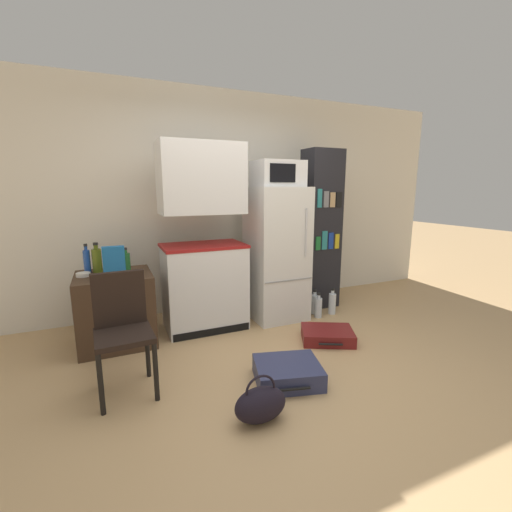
# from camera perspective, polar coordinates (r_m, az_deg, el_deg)

# --- Properties ---
(ground_plane) EXTENTS (24.00, 24.00, 0.00)m
(ground_plane) POSITION_cam_1_polar(r_m,az_deg,el_deg) (2.98, 5.92, -19.59)
(ground_plane) COLOR tan
(wall_back) EXTENTS (6.40, 0.10, 2.70)m
(wall_back) POSITION_cam_1_polar(r_m,az_deg,el_deg) (4.47, -4.29, 8.94)
(wall_back) COLOR silver
(wall_back) RESTS_ON ground_plane
(side_table) EXTENTS (0.70, 0.64, 0.71)m
(side_table) POSITION_cam_1_polar(r_m,az_deg,el_deg) (3.69, -22.30, -8.16)
(side_table) COLOR #422D1E
(side_table) RESTS_ON ground_plane
(kitchen_hutch) EXTENTS (0.87, 0.56, 1.98)m
(kitchen_hutch) POSITION_cam_1_polar(r_m,az_deg,el_deg) (3.71, -8.79, 1.80)
(kitchen_hutch) COLOR white
(kitchen_hutch) RESTS_ON ground_plane
(refrigerator) EXTENTS (0.61, 0.64, 1.54)m
(refrigerator) POSITION_cam_1_polar(r_m,az_deg,el_deg) (4.02, 3.43, 0.38)
(refrigerator) COLOR silver
(refrigerator) RESTS_ON ground_plane
(microwave) EXTENTS (0.52, 0.44, 0.29)m
(microwave) POSITION_cam_1_polar(r_m,az_deg,el_deg) (3.95, 3.59, 13.51)
(microwave) COLOR silver
(microwave) RESTS_ON refrigerator
(bookshelf) EXTENTS (0.45, 0.34, 2.00)m
(bookshelf) POSITION_cam_1_polar(r_m,az_deg,el_deg) (4.46, 10.68, 4.25)
(bookshelf) COLOR black
(bookshelf) RESTS_ON ground_plane
(bottle_blue_soda) EXTENTS (0.06, 0.06, 0.29)m
(bottle_blue_soda) POSITION_cam_1_polar(r_m,az_deg,el_deg) (3.74, -26.36, -0.69)
(bottle_blue_soda) COLOR #1E47A3
(bottle_blue_soda) RESTS_ON side_table
(bottle_green_tall) EXTENTS (0.09, 0.09, 0.25)m
(bottle_green_tall) POSITION_cam_1_polar(r_m,az_deg,el_deg) (3.60, -20.90, -0.96)
(bottle_green_tall) COLOR #1E6028
(bottle_green_tall) RESTS_ON side_table
(bottle_olive_oil) EXTENTS (0.09, 0.09, 0.30)m
(bottle_olive_oil) POSITION_cam_1_polar(r_m,az_deg,el_deg) (3.71, -24.99, -0.57)
(bottle_olive_oil) COLOR #566619
(bottle_olive_oil) RESTS_ON side_table
(bowl) EXTENTS (0.13, 0.13, 0.04)m
(bowl) POSITION_cam_1_polar(r_m,az_deg,el_deg) (3.61, -26.85, -2.78)
(bowl) COLOR silver
(bowl) RESTS_ON side_table
(cereal_box) EXTENTS (0.19, 0.07, 0.30)m
(cereal_box) POSITION_cam_1_polar(r_m,az_deg,el_deg) (3.38, -22.58, -1.02)
(cereal_box) COLOR #1E66A8
(cereal_box) RESTS_ON side_table
(chair) EXTENTS (0.42, 0.42, 0.91)m
(chair) POSITION_cam_1_polar(r_m,az_deg,el_deg) (2.79, -21.45, -10.16)
(chair) COLOR black
(chair) RESTS_ON ground_plane
(suitcase_large_flat) EXTENTS (0.62, 0.57, 0.12)m
(suitcase_large_flat) POSITION_cam_1_polar(r_m,az_deg,el_deg) (3.64, 11.80, -12.78)
(suitcase_large_flat) COLOR maroon
(suitcase_large_flat) RESTS_ON ground_plane
(suitcase_small_flat) EXTENTS (0.61, 0.55, 0.15)m
(suitcase_small_flat) POSITION_cam_1_polar(r_m,az_deg,el_deg) (2.91, 5.29, -18.75)
(suitcase_small_flat) COLOR navy
(suitcase_small_flat) RESTS_ON ground_plane
(handbag) EXTENTS (0.36, 0.20, 0.33)m
(handbag) POSITION_cam_1_polar(r_m,az_deg,el_deg) (2.46, 0.76, -23.46)
(handbag) COLOR black
(handbag) RESTS_ON ground_plane
(water_bottle_front) EXTENTS (0.09, 0.09, 0.30)m
(water_bottle_front) POSITION_cam_1_polar(r_m,az_deg,el_deg) (4.20, 10.35, -8.37)
(water_bottle_front) COLOR silver
(water_bottle_front) RESTS_ON ground_plane
(water_bottle_middle) EXTENTS (0.09, 0.09, 0.31)m
(water_bottle_middle) POSITION_cam_1_polar(r_m,az_deg,el_deg) (4.32, 9.72, -7.80)
(water_bottle_middle) COLOR silver
(water_bottle_middle) RESTS_ON ground_plane
(water_bottle_back) EXTENTS (0.09, 0.09, 0.33)m
(water_bottle_back) POSITION_cam_1_polar(r_m,az_deg,el_deg) (4.35, 12.58, -7.64)
(water_bottle_back) COLOR silver
(water_bottle_back) RESTS_ON ground_plane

